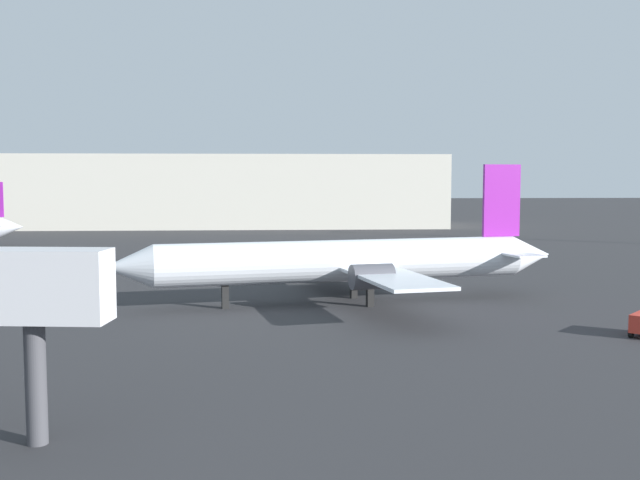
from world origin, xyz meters
TOP-DOWN VIEW (x-y plane):
  - airplane_on_taxiway at (3.96, 38.80)m, footprint 32.63×23.84m
  - terminal_building at (-14.71, 122.70)m, footprint 87.11×21.27m

SIDE VIEW (x-z plane):
  - airplane_on_taxiway at x=3.96m, z-range -1.89..7.95m
  - terminal_building at x=-14.71m, z-range 0.00..12.82m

